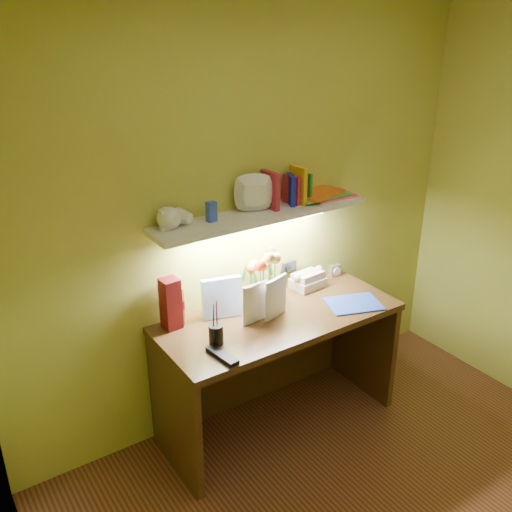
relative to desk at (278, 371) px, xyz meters
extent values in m
cube|color=#3B2310|center=(0.00, 0.00, 0.00)|extent=(1.40, 0.60, 0.75)
cube|color=#B3B2B7|center=(0.60, 0.22, 0.41)|extent=(0.08, 0.04, 0.07)
cube|color=maroon|center=(-0.56, 0.22, 0.52)|extent=(0.10, 0.10, 0.29)
cylinder|color=black|center=(-0.45, -0.06, 0.47)|extent=(0.10, 0.10, 0.18)
cube|color=black|center=(-0.49, -0.19, 0.39)|extent=(0.08, 0.21, 0.02)
cube|color=blue|center=(0.44, -0.14, 0.38)|extent=(0.36, 0.31, 0.01)
imported|color=silver|center=(-0.24, 0.01, 0.49)|extent=(0.17, 0.03, 0.23)
imported|color=white|center=(-0.11, -0.02, 0.49)|extent=(0.17, 0.06, 0.24)
cube|color=white|center=(0.00, 0.18, 0.93)|extent=(1.30, 0.25, 0.03)
imported|color=white|center=(-0.53, 0.16, 0.99)|extent=(0.14, 0.14, 0.09)
imported|color=white|center=(-0.44, 0.19, 0.98)|extent=(0.12, 0.12, 0.08)
imported|color=white|center=(-0.05, 0.17, 0.97)|extent=(0.28, 0.28, 0.05)
cube|color=white|center=(-0.56, 0.22, 0.99)|extent=(0.05, 0.04, 0.11)
cube|color=blue|center=(-0.30, 0.20, 0.99)|extent=(0.05, 0.04, 0.11)
cube|color=#AB213B|center=(0.07, 0.21, 1.05)|extent=(0.03, 0.15, 0.21)
cube|color=gold|center=(0.26, 0.20, 1.05)|extent=(0.03, 0.13, 0.22)
cube|color=#161CAA|center=(0.21, 0.20, 1.03)|extent=(0.07, 0.12, 0.17)
cube|color=#217225|center=(0.30, 0.20, 1.03)|extent=(0.04, 0.11, 0.17)
cube|color=#AB213B|center=(0.22, 0.21, 1.02)|extent=(0.05, 0.12, 0.17)
cube|color=#FF5E80|center=(0.50, 0.20, 0.95)|extent=(0.29, 0.22, 0.01)
cube|color=#51B04D|center=(0.43, 0.23, 0.96)|extent=(0.33, 0.24, 0.01)
cube|color=orange|center=(0.41, 0.21, 0.97)|extent=(0.33, 0.28, 0.01)
camera|label=1|loc=(-1.67, -2.28, 1.97)|focal=40.00mm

